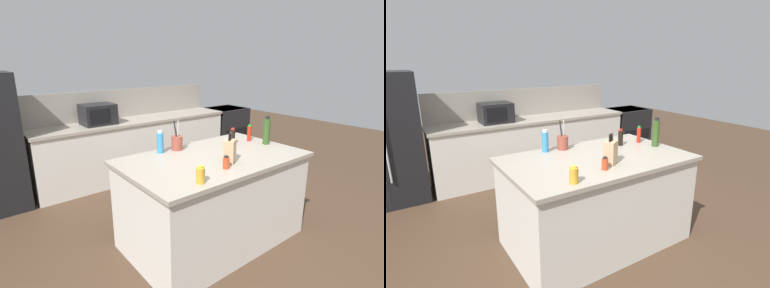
# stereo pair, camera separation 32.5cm
# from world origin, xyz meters

# --- Properties ---
(ground_plane) EXTENTS (14.00, 14.00, 0.00)m
(ground_plane) POSITION_xyz_m (0.00, 0.00, 0.00)
(ground_plane) COLOR #473323
(back_counter_run) EXTENTS (3.25, 0.66, 0.94)m
(back_counter_run) POSITION_xyz_m (0.30, 2.20, 0.47)
(back_counter_run) COLOR beige
(back_counter_run) RESTS_ON ground_plane
(wall_backsplash) EXTENTS (3.21, 0.03, 0.46)m
(wall_backsplash) POSITION_xyz_m (0.30, 2.52, 1.17)
(wall_backsplash) COLOR gray
(wall_backsplash) RESTS_ON back_counter_run
(kitchen_island) EXTENTS (1.84, 1.10, 0.94)m
(kitchen_island) POSITION_xyz_m (0.00, 0.00, 0.47)
(kitchen_island) COLOR beige
(kitchen_island) RESTS_ON ground_plane
(range_oven) EXTENTS (0.76, 0.65, 0.92)m
(range_oven) POSITION_xyz_m (2.35, 2.20, 0.47)
(range_oven) COLOR black
(range_oven) RESTS_ON ground_plane
(microwave) EXTENTS (0.47, 0.39, 0.30)m
(microwave) POSITION_xyz_m (-0.32, 2.20, 1.09)
(microwave) COLOR black
(microwave) RESTS_ON back_counter_run
(knife_block) EXTENTS (0.16, 0.15, 0.29)m
(knife_block) POSITION_xyz_m (-0.01, -0.23, 1.05)
(knife_block) COLOR tan
(knife_block) RESTS_ON kitchen_island
(utensil_crock) EXTENTS (0.12, 0.12, 0.32)m
(utensil_crock) POSITION_xyz_m (-0.16, 0.41, 1.02)
(utensil_crock) COLOR brown
(utensil_crock) RESTS_ON kitchen_island
(olive_oil_bottle) EXTENTS (0.07, 0.07, 0.33)m
(olive_oil_bottle) POSITION_xyz_m (0.78, -0.03, 1.09)
(olive_oil_bottle) COLOR #2D4C1E
(olive_oil_bottle) RESTS_ON kitchen_island
(spice_jar_paprika) EXTENTS (0.06, 0.06, 0.12)m
(spice_jar_paprika) POSITION_xyz_m (-0.15, -0.32, 1.00)
(spice_jar_paprika) COLOR #B73D1E
(spice_jar_paprika) RESTS_ON kitchen_island
(honey_jar) EXTENTS (0.07, 0.07, 0.14)m
(honey_jar) POSITION_xyz_m (-0.53, -0.43, 1.01)
(honey_jar) COLOR gold
(honey_jar) RESTS_ON kitchen_island
(hot_sauce_bottle) EXTENTS (0.05, 0.05, 0.20)m
(hot_sauce_bottle) POSITION_xyz_m (0.73, 0.18, 1.03)
(hot_sauce_bottle) COLOR red
(hot_sauce_bottle) RESTS_ON kitchen_island
(dish_soap_bottle) EXTENTS (0.07, 0.07, 0.24)m
(dish_soap_bottle) POSITION_xyz_m (-0.35, 0.43, 1.05)
(dish_soap_bottle) COLOR #3384BC
(dish_soap_bottle) RESTS_ON kitchen_island
(soy_sauce_bottle) EXTENTS (0.06, 0.06, 0.19)m
(soy_sauce_bottle) POSITION_xyz_m (0.47, 0.20, 1.03)
(soy_sauce_bottle) COLOR black
(soy_sauce_bottle) RESTS_ON kitchen_island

